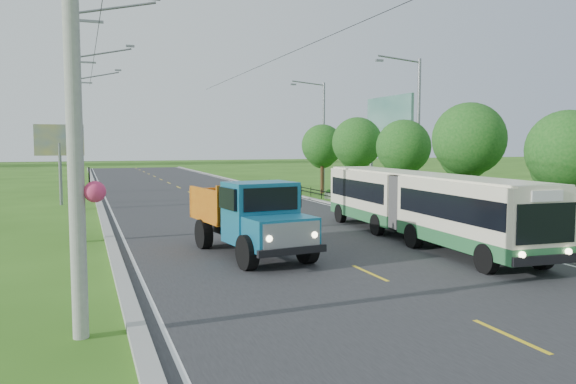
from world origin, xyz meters
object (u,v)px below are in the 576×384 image
planter_mid (385,206)px  planter_far (329,195)px  pole_near (78,115)px  billboard_right (389,124)px  billboard_left (59,145)px  tree_fifth (357,145)px  streetlight_mid (416,128)px  pole_nearest (77,95)px  dump_truck (250,213)px  tree_back (322,148)px  planter_near (473,224)px  tree_second (565,155)px  pole_far (80,129)px  tree_fourth (403,150)px  streetlight_far (322,132)px  tree_third (468,143)px  pole_mid (79,125)px  bus (420,202)px

planter_mid → planter_far: size_ratio=1.00×
pole_near → planter_far: pole_near is taller
planter_mid → billboard_right: (3.70, 6.00, 5.06)m
billboard_left → billboard_right: 22.21m
tree_fifth → streetlight_mid: size_ratio=0.64×
pole_nearest → dump_truck: size_ratio=1.51×
tree_back → planter_mid: bearing=-95.9°
planter_near → planter_mid: size_ratio=1.00×
tree_second → planter_mid: 12.36m
pole_far → tree_second: (18.12, -30.86, -1.57)m
pole_near → planter_mid: 18.23m
tree_fourth → streetlight_far: streetlight_far is taller
tree_back → planter_near: size_ratio=8.21×
tree_second → tree_back: 24.00m
tree_third → streetlight_far: 19.90m
pole_nearest → dump_truck: (5.63, 7.07, -3.43)m
pole_far → planter_mid: size_ratio=14.93×
pole_near → tree_second: 19.44m
planter_mid → dump_truck: bearing=-138.5°
pole_near → pole_mid: size_ratio=1.00×
pole_near → tree_back: (18.12, 17.14, -1.44)m
planter_far → planter_near: bearing=-90.0°
pole_far → billboard_left: 9.17m
planter_far → tree_back: bearing=73.1°
tree_second → streetlight_far: streetlight_far is taller
tree_third → bus: 6.82m
planter_near → planter_mid: bearing=90.0°
pole_nearest → billboard_left: bearing=92.7°
tree_fourth → tree_fifth: (0.00, 6.00, 0.27)m
pole_far → dump_truck: (5.65, -28.93, -3.58)m
planter_near → billboard_right: size_ratio=0.09×
pole_near → tree_back: 24.98m
pole_nearest → bus: size_ratio=0.71×
pole_nearest → tree_second: bearing=15.9°
pole_mid → dump_truck: size_ratio=1.51×
streetlight_mid → planter_mid: streetlight_mid is taller
planter_near → bus: 4.46m
bus → dump_truck: bearing=-174.2°
billboard_right → pole_nearest: bearing=-131.8°
tree_second → tree_third: tree_third is taller
dump_truck → bus: bearing=-4.9°
streetlight_far → dump_truck: 27.56m
pole_nearest → tree_second: (18.10, 5.14, -1.42)m
pole_nearest → pole_near: same height
pole_nearest → planter_near: size_ratio=14.93×
pole_far → planter_near: pole_far is taller
pole_near → tree_second: (18.12, -6.86, -1.57)m
tree_second → tree_back: tree_back is taller
tree_fifth → streetlight_far: size_ratio=0.64×
dump_truck → pole_mid: bearing=100.9°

